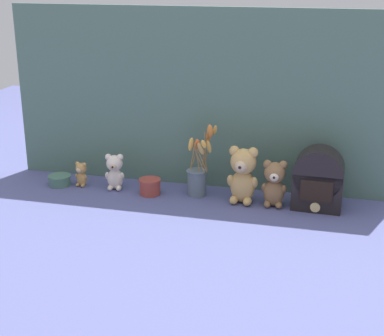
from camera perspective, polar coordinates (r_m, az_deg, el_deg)
ground_plane at (r=2.49m, az=-0.11°, el=-2.92°), size 4.00×4.00×0.00m
backdrop_wall at (r=2.53m, az=0.82°, el=6.64°), size 1.70×0.02×0.77m
teddy_bear_large at (r=2.41m, az=4.95°, el=-0.56°), size 0.13×0.12×0.24m
teddy_bear_medium at (r=2.40m, az=8.00°, el=-1.39°), size 0.10×0.10×0.19m
teddy_bear_small at (r=2.58m, az=-7.51°, el=-0.29°), size 0.09×0.08×0.16m
teddy_bear_tiny at (r=2.65m, az=-10.68°, el=-0.53°), size 0.06×0.06×0.11m
flower_vase at (r=2.49m, az=0.61°, el=-0.50°), size 0.13×0.14×0.32m
vintage_radio at (r=2.40m, az=12.14°, el=-1.13°), size 0.20×0.14×0.25m
decorative_tin_tall at (r=2.52m, az=-4.10°, el=-1.80°), size 0.09×0.09×0.07m
decorative_tin_short at (r=2.69m, az=-12.70°, el=-1.16°), size 0.10×0.10×0.05m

